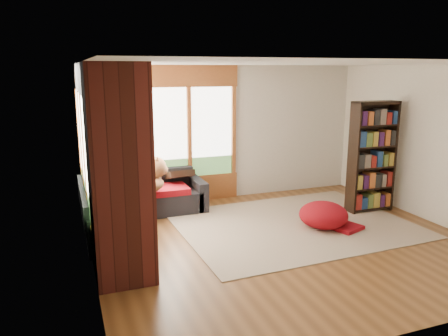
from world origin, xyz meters
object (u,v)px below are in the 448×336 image
object	(u,v)px
brick_chimney	(120,175)
dog_brindle	(112,190)
dog_tan	(142,176)
pouf	(324,214)
sectional_sofa	(134,204)
area_rug	(294,224)
bookshelf	(372,157)

from	to	relation	value
brick_chimney	dog_brindle	size ratio (longest dim) A/B	2.75
dog_tan	brick_chimney	bearing A→B (deg)	-126.73
dog_brindle	pouf	bearing A→B (deg)	-136.45
brick_chimney	dog_tan	distance (m)	2.08
sectional_sofa	dog_brindle	size ratio (longest dim) A/B	2.33
area_rug	dog_brindle	bearing A→B (deg)	171.86
area_rug	dog_brindle	xyz separation A→B (m)	(-2.86, 0.41, 0.76)
brick_chimney	area_rug	xyz separation A→B (m)	(2.89, 0.94, -1.29)
sectional_sofa	bookshelf	world-z (taller)	bookshelf
area_rug	bookshelf	size ratio (longest dim) A/B	1.88
pouf	dog_tan	bearing A→B (deg)	154.63
brick_chimney	bookshelf	size ratio (longest dim) A/B	1.31
brick_chimney	sectional_sofa	xyz separation A→B (m)	(0.45, 2.05, -1.00)
brick_chimney	area_rug	world-z (taller)	brick_chimney
dog_brindle	bookshelf	bearing A→B (deg)	-127.21
area_rug	dog_brindle	distance (m)	2.99
bookshelf	dog_brindle	size ratio (longest dim) A/B	2.10
area_rug	dog_tan	size ratio (longest dim) A/B	3.45
sectional_sofa	area_rug	size ratio (longest dim) A/B	0.59
area_rug	bookshelf	xyz separation A→B (m)	(1.65, 0.20, 0.99)
area_rug	dog_brindle	size ratio (longest dim) A/B	3.95
bookshelf	pouf	size ratio (longest dim) A/B	2.52
area_rug	dog_tan	distance (m)	2.64
bookshelf	pouf	distance (m)	1.56
brick_chimney	area_rug	distance (m)	3.30
area_rug	dog_tan	bearing A→B (deg)	156.59
dog_tan	dog_brindle	world-z (taller)	dog_tan
sectional_sofa	dog_tan	distance (m)	0.53
pouf	dog_brindle	size ratio (longest dim) A/B	0.83
bookshelf	dog_brindle	xyz separation A→B (m)	(-4.51, 0.21, -0.23)
area_rug	bookshelf	distance (m)	1.93
brick_chimney	dog_tan	size ratio (longest dim) A/B	2.40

